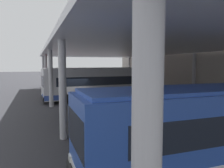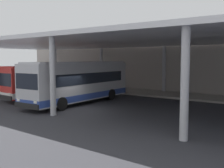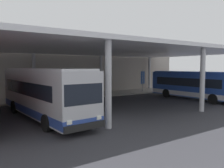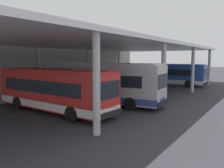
# 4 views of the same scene
# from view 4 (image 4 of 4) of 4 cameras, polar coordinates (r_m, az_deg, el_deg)

# --- Properties ---
(ground_plane) EXTENTS (200.00, 200.00, 0.00)m
(ground_plane) POSITION_cam_4_polar(r_m,az_deg,el_deg) (21.37, 6.06, -4.45)
(ground_plane) COLOR #333338
(platform_kerb) EXTENTS (42.00, 4.50, 0.18)m
(platform_kerb) POSITION_cam_4_polar(r_m,az_deg,el_deg) (28.67, -15.23, -1.71)
(platform_kerb) COLOR #A39E93
(platform_kerb) RESTS_ON ground
(station_building_facade) EXTENTS (48.00, 1.60, 6.68)m
(station_building_facade) POSITION_cam_4_polar(r_m,az_deg,el_deg) (30.94, -19.38, 4.76)
(station_building_facade) COLOR #ADA399
(station_building_facade) RESTS_ON ground
(canopy_shelter) EXTENTS (40.00, 17.00, 5.55)m
(canopy_shelter) POSITION_cam_4_polar(r_m,az_deg,el_deg) (24.08, -5.62, 9.40)
(canopy_shelter) COLOR silver
(canopy_shelter) RESTS_ON ground
(bus_nearest_bay) EXTENTS (3.17, 10.66, 3.17)m
(bus_nearest_bay) POSITION_cam_4_polar(r_m,az_deg,el_deg) (17.79, -14.16, -1.37)
(bus_nearest_bay) COLOR red
(bus_nearest_bay) RESTS_ON ground
(bus_second_bay) EXTENTS (3.31, 11.48, 3.57)m
(bus_second_bay) POSITION_cam_4_polar(r_m,az_deg,el_deg) (20.40, -2.92, 0.29)
(bus_second_bay) COLOR #B7B7BC
(bus_second_bay) RESTS_ON ground
(bus_middle_bay) EXTENTS (2.79, 10.55, 3.17)m
(bus_middle_bay) POSITION_cam_4_polar(r_m,az_deg,el_deg) (35.60, 13.73, 2.37)
(bus_middle_bay) COLOR #284CA8
(bus_middle_bay) RESTS_ON ground
(banner_sign) EXTENTS (0.70, 0.12, 3.20)m
(banner_sign) POSITION_cam_4_polar(r_m,az_deg,el_deg) (39.30, 1.94, 3.37)
(banner_sign) COLOR #B2B2B7
(banner_sign) RESTS_ON platform_kerb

